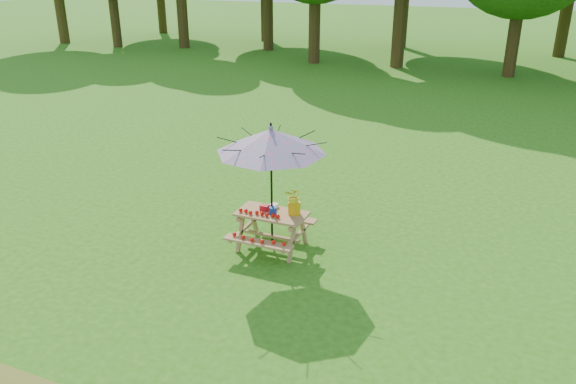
% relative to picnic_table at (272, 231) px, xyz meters
% --- Properties ---
extents(ground, '(120.00, 120.00, 0.00)m').
position_rel_picnic_table_xyz_m(ground, '(0.81, -1.91, -0.33)').
color(ground, '#2B6112').
rests_on(ground, ground).
extents(picnic_table, '(1.20, 1.32, 0.67)m').
position_rel_picnic_table_xyz_m(picnic_table, '(0.00, 0.00, 0.00)').
color(picnic_table, '#A87A4C').
rests_on(picnic_table, ground).
extents(patio_umbrella, '(2.22, 2.22, 2.25)m').
position_rel_picnic_table_xyz_m(patio_umbrella, '(0.00, 0.00, 1.62)').
color(patio_umbrella, black).
rests_on(patio_umbrella, ground).
extents(produce_bins, '(0.34, 0.39, 0.13)m').
position_rel_picnic_table_xyz_m(produce_bins, '(-0.04, 0.04, 0.40)').
color(produce_bins, '#B50E1B').
rests_on(produce_bins, picnic_table).
extents(tomatoes_row, '(0.77, 0.13, 0.07)m').
position_rel_picnic_table_xyz_m(tomatoes_row, '(-0.15, -0.18, 0.38)').
color(tomatoes_row, red).
rests_on(tomatoes_row, picnic_table).
extents(flower_bucket, '(0.30, 0.26, 0.48)m').
position_rel_picnic_table_xyz_m(flower_bucket, '(0.37, 0.11, 0.60)').
color(flower_bucket, '#DF9D0B').
rests_on(flower_bucket, picnic_table).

